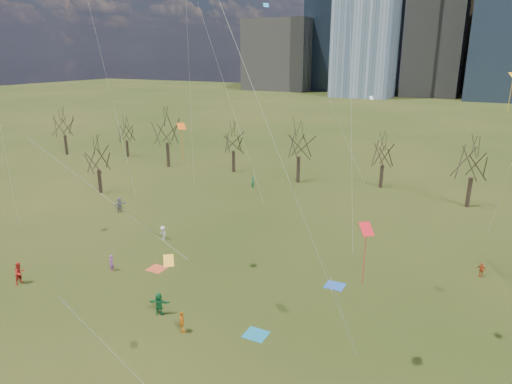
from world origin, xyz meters
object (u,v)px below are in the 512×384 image
at_px(blanket_teal, 256,335).
at_px(blanket_crimson, 157,269).
at_px(person_4, 182,322).
at_px(person_2, 20,273).
at_px(blanket_navy, 335,286).

distance_m(blanket_teal, blanket_crimson, 13.80).
height_order(blanket_teal, person_4, person_4).
bearing_deg(person_2, person_4, -89.36).
relative_size(blanket_crimson, person_4, 0.98).
xyz_separation_m(person_2, person_4, (16.76, 0.41, -0.17)).
xyz_separation_m(blanket_navy, blanket_crimson, (-15.68, -4.37, 0.00)).
distance_m(person_2, person_4, 16.77).
relative_size(blanket_crimson, person_2, 0.81).
distance_m(blanket_navy, person_2, 27.17).
distance_m(blanket_navy, person_4, 13.83).
distance_m(blanket_teal, person_2, 21.76).
xyz_separation_m(blanket_crimson, person_4, (8.04, -7.13, 0.80)).
xyz_separation_m(blanket_navy, person_4, (-7.64, -11.50, 0.80)).
bearing_deg(person_4, blanket_crimson, 8.41).
relative_size(person_2, person_4, 1.21).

